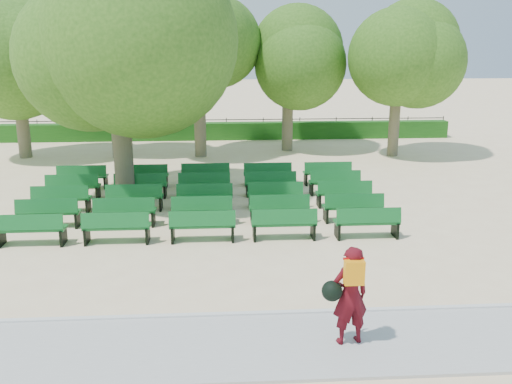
% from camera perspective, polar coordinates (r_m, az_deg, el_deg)
% --- Properties ---
extents(ground, '(120.00, 120.00, 0.00)m').
position_cam_1_polar(ground, '(17.14, -5.55, -2.77)').
color(ground, beige).
extents(paving, '(30.00, 2.20, 0.06)m').
position_cam_1_polar(paving, '(10.34, -6.73, -15.29)').
color(paving, '#B3B2AE').
rests_on(paving, ground).
extents(curb, '(30.00, 0.12, 0.10)m').
position_cam_1_polar(curb, '(11.33, -6.45, -12.26)').
color(curb, silver).
rests_on(curb, ground).
extents(hedge, '(26.00, 0.70, 0.90)m').
position_cam_1_polar(hedge, '(30.69, -4.84, 6.08)').
color(hedge, '#1C5616').
rests_on(hedge, ground).
extents(fence, '(26.00, 0.10, 1.02)m').
position_cam_1_polar(fence, '(31.16, -4.81, 5.37)').
color(fence, black).
rests_on(fence, ground).
extents(tree_line, '(21.80, 6.80, 7.04)m').
position_cam_1_polar(tree_line, '(26.83, -4.95, 3.79)').
color(tree_line, '#3B6B1C').
rests_on(tree_line, ground).
extents(bench_array, '(1.75, 0.55, 1.10)m').
position_cam_1_polar(bench_array, '(18.16, -5.15, -1.43)').
color(bench_array, '#105F23').
rests_on(bench_array, ground).
extents(tree_among, '(5.70, 5.70, 7.59)m').
position_cam_1_polar(tree_among, '(18.88, -13.77, 13.95)').
color(tree_among, brown).
rests_on(tree_among, ground).
extents(person, '(0.88, 0.56, 1.79)m').
position_cam_1_polar(person, '(10.10, 9.27, -10.04)').
color(person, '#4D0B13').
rests_on(person, ground).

